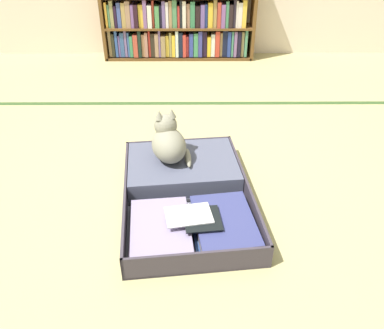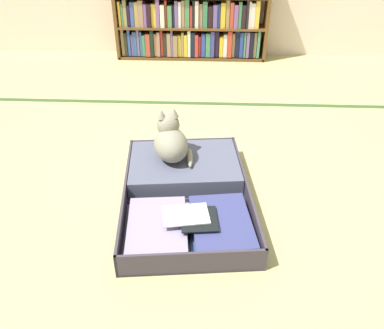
{
  "view_description": "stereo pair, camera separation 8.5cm",
  "coord_description": "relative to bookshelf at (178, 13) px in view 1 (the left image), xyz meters",
  "views": [
    {
      "loc": [
        0.06,
        -1.59,
        1.26
      ],
      "look_at": [
        0.06,
        -0.0,
        0.21
      ],
      "focal_mm": 36.56,
      "sensor_mm": 36.0,
      "label": 1
    },
    {
      "loc": [
        0.14,
        -1.59,
        1.26
      ],
      "look_at": [
        0.06,
        -0.0,
        0.21
      ],
      "focal_mm": 36.56,
      "sensor_mm": 36.0,
      "label": 2
    }
  ],
  "objects": [
    {
      "name": "bookshelf",
      "position": [
        0.0,
        0.0,
        0.0
      ],
      "size": [
        1.45,
        0.23,
        0.87
      ],
      "color": "brown",
      "rests_on": "ground_plane"
    },
    {
      "name": "open_suitcase",
      "position": [
        0.09,
        -2.25,
        -0.37
      ],
      "size": [
        0.71,
        0.98,
        0.12
      ],
      "color": "#3B3440",
      "rests_on": "ground_plane"
    },
    {
      "name": "tatami_border",
      "position": [
        0.06,
        -1.1,
        -0.42
      ],
      "size": [
        4.8,
        0.05,
        0.0
      ],
      "color": "#355327",
      "rests_on": "ground_plane"
    },
    {
      "name": "ground_plane",
      "position": [
        0.06,
        -2.26,
        -0.43
      ],
      "size": [
        10.0,
        10.0,
        0.0
      ],
      "primitive_type": "plane",
      "color": "tan"
    },
    {
      "name": "black_cat",
      "position": [
        -0.0,
        -2.06,
        -0.21
      ],
      "size": [
        0.25,
        0.29,
        0.27
      ],
      "color": "gray",
      "rests_on": "open_suitcase"
    }
  ]
}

